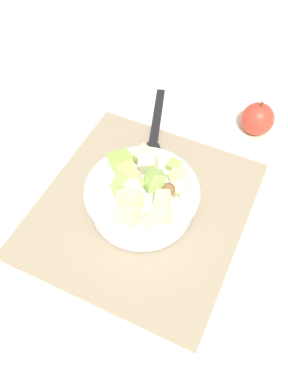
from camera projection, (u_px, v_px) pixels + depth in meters
name	position (u px, v px, depth m)	size (l,w,h in m)	color
ground_plane	(142.00, 208.00, 0.77)	(2.40, 2.40, 0.00)	silver
placemat	(142.00, 208.00, 0.77)	(0.41, 0.37, 0.01)	gray
salad_bowl	(144.00, 194.00, 0.74)	(0.21, 0.21, 0.11)	white
serving_spoon	(154.00, 135.00, 0.87)	(0.22, 0.10, 0.01)	black
whole_apple	(258.00, 119.00, 0.87)	(0.07, 0.07, 0.08)	#BC3828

